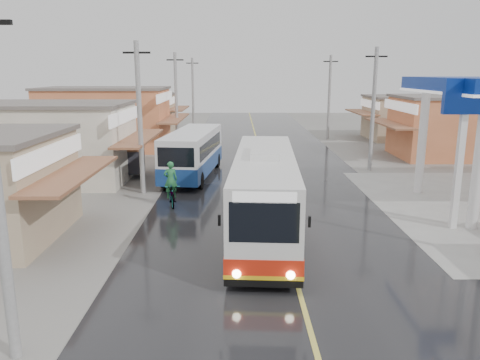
{
  "coord_description": "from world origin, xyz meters",
  "views": [
    {
      "loc": [
        -1.84,
        -15.69,
        6.45
      ],
      "look_at": [
        -1.75,
        4.47,
        1.77
      ],
      "focal_mm": 35.0,
      "sensor_mm": 36.0,
      "label": 1
    }
  ],
  "objects_px": {
    "tricycle_near": "(133,160)",
    "second_bus": "(193,153)",
    "coach_bus": "(265,193)",
    "cyclist": "(172,191)"
  },
  "relations": [
    {
      "from": "coach_bus",
      "to": "tricycle_near",
      "type": "height_order",
      "value": "coach_bus"
    },
    {
      "from": "tricycle_near",
      "to": "cyclist",
      "type": "bearing_deg",
      "value": -72.97
    },
    {
      "from": "tricycle_near",
      "to": "second_bus",
      "type": "bearing_deg",
      "value": -12.99
    },
    {
      "from": "cyclist",
      "to": "tricycle_near",
      "type": "bearing_deg",
      "value": 104.12
    },
    {
      "from": "coach_bus",
      "to": "second_bus",
      "type": "distance_m",
      "value": 11.17
    },
    {
      "from": "coach_bus",
      "to": "tricycle_near",
      "type": "relative_size",
      "value": 4.68
    },
    {
      "from": "coach_bus",
      "to": "tricycle_near",
      "type": "distance_m",
      "value": 13.17
    },
    {
      "from": "cyclist",
      "to": "tricycle_near",
      "type": "height_order",
      "value": "cyclist"
    },
    {
      "from": "coach_bus",
      "to": "cyclist",
      "type": "bearing_deg",
      "value": 140.19
    },
    {
      "from": "second_bus",
      "to": "tricycle_near",
      "type": "relative_size",
      "value": 3.64
    }
  ]
}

